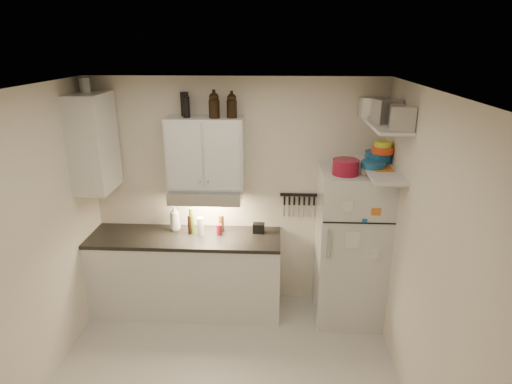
{
  "coord_description": "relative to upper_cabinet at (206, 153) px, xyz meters",
  "views": [
    {
      "loc": [
        0.45,
        -3.01,
        2.93
      ],
      "look_at": [
        0.25,
        0.9,
        1.55
      ],
      "focal_mm": 30.0,
      "sensor_mm": 36.0,
      "label": 1
    }
  ],
  "objects": [
    {
      "name": "tin_b",
      "position": [
        1.81,
        -0.65,
        0.49
      ],
      "size": [
        0.24,
        0.24,
        0.21
      ],
      "primitive_type": "cube",
      "rotation": [
        0.0,
        0.0,
        -0.18
      ],
      "color": "#AAAAAD",
      "rests_on": "shelf_hi"
    },
    {
      "name": "book_stack",
      "position": [
        1.76,
        -0.33,
        -0.09
      ],
      "size": [
        0.2,
        0.24,
        0.08
      ],
      "primitive_type": "cube",
      "rotation": [
        0.0,
        0.0,
        0.04
      ],
      "color": "orange",
      "rests_on": "fridge"
    },
    {
      "name": "red_jar",
      "position": [
        0.12,
        -0.08,
        -0.84
      ],
      "size": [
        0.08,
        0.08,
        0.12
      ],
      "primitive_type": "cylinder",
      "rotation": [
        0.0,
        0.0,
        -0.32
      ],
      "color": "maroon",
      "rests_on": "countertop"
    },
    {
      "name": "right_wall",
      "position": [
        1.91,
        -1.33,
        -0.53
      ],
      "size": [
        0.02,
        3.0,
        2.6
      ],
      "primitive_type": "cube",
      "color": "beige",
      "rests_on": "ground"
    },
    {
      "name": "oil_bottle",
      "position": [
        -0.18,
        -0.06,
        -0.76
      ],
      "size": [
        0.07,
        0.07,
        0.3
      ],
      "primitive_type": "cylinder",
      "rotation": [
        0.0,
        0.0,
        -0.29
      ],
      "color": "#506B1A",
      "rests_on": "countertop"
    },
    {
      "name": "plates",
      "position": [
        1.68,
        -0.29,
        -0.02
      ],
      "size": [
        0.24,
        0.24,
        0.06
      ],
      "primitive_type": "cylinder",
      "rotation": [
        0.0,
        0.0,
        0.03
      ],
      "color": "#175381",
      "rests_on": "shelf_lo"
    },
    {
      "name": "side_jar",
      "position": [
        -1.2,
        -0.04,
        0.7
      ],
      "size": [
        0.13,
        0.13,
        0.14
      ],
      "primitive_type": "cylinder",
      "rotation": [
        0.0,
        0.0,
        0.24
      ],
      "color": "silver",
      "rests_on": "side_cabinet"
    },
    {
      "name": "fridge",
      "position": [
        1.55,
        -0.18,
        -0.98
      ],
      "size": [
        0.7,
        0.68,
        1.7
      ],
      "primitive_type": "cube",
      "color": "silver",
      "rests_on": "floor"
    },
    {
      "name": "thermos_a",
      "position": [
        -0.18,
        -0.03,
        0.48
      ],
      "size": [
        0.08,
        0.08,
        0.21
      ],
      "primitive_type": "cylinder",
      "rotation": [
        0.0,
        0.0,
        0.14
      ],
      "color": "black",
      "rests_on": "upper_cabinet"
    },
    {
      "name": "thermos_b",
      "position": [
        -0.21,
        0.07,
        0.5
      ],
      "size": [
        0.11,
        0.11,
        0.25
      ],
      "primitive_type": "cylinder",
      "rotation": [
        0.0,
        0.0,
        -0.39
      ],
      "color": "black",
      "rests_on": "upper_cabinet"
    },
    {
      "name": "stock_pot",
      "position": [
        1.69,
        0.06,
        0.49
      ],
      "size": [
        0.35,
        0.35,
        0.19
      ],
      "primitive_type": "cylinder",
      "rotation": [
        0.0,
        0.0,
        0.42
      ],
      "color": "silver",
      "rests_on": "shelf_hi"
    },
    {
      "name": "tin_a",
      "position": [
        1.75,
        -0.32,
        0.5
      ],
      "size": [
        0.26,
        0.24,
        0.22
      ],
      "primitive_type": "cube",
      "rotation": [
        0.0,
        0.0,
        0.25
      ],
      "color": "#AAAAAD",
      "rests_on": "shelf_hi"
    },
    {
      "name": "clear_bottle",
      "position": [
        -0.08,
        -0.1,
        -0.8
      ],
      "size": [
        0.08,
        0.08,
        0.2
      ],
      "primitive_type": "cylinder",
      "rotation": [
        0.0,
        0.0,
        0.18
      ],
      "color": "silver",
      "rests_on": "countertop"
    },
    {
      "name": "bowl_yellow",
      "position": [
        1.8,
        -0.15,
        0.15
      ],
      "size": [
        0.17,
        0.17,
        0.05
      ],
      "primitive_type": "cylinder",
      "color": "#CFDB26",
      "rests_on": "bowl_orange"
    },
    {
      "name": "countertop",
      "position": [
        -0.25,
        -0.14,
        -0.93
      ],
      "size": [
        2.1,
        0.62,
        0.04
      ],
      "primitive_type": "cube",
      "color": "black",
      "rests_on": "base_cabinet"
    },
    {
      "name": "range_hood",
      "position": [
        0.0,
        -0.06,
        -0.44
      ],
      "size": [
        0.76,
        0.46,
        0.12
      ],
      "primitive_type": "cube",
      "color": "silver",
      "rests_on": "back_wall"
    },
    {
      "name": "growler_a",
      "position": [
        0.11,
        -0.05,
        0.51
      ],
      "size": [
        0.14,
        0.14,
        0.26
      ],
      "primitive_type": null,
      "rotation": [
        0.0,
        0.0,
        0.29
      ],
      "color": "black",
      "rests_on": "upper_cabinet"
    },
    {
      "name": "dutch_oven",
      "position": [
        1.42,
        -0.29,
        -0.05
      ],
      "size": [
        0.31,
        0.31,
        0.15
      ],
      "primitive_type": "cylinder",
      "rotation": [
        0.0,
        0.0,
        0.22
      ],
      "color": "maroon",
      "rests_on": "fridge"
    },
    {
      "name": "soap_bottle",
      "position": [
        -0.39,
        0.02,
        -0.74
      ],
      "size": [
        0.17,
        0.17,
        0.34
      ],
      "primitive_type": "imported",
      "rotation": [
        0.0,
        0.0,
        -0.39
      ],
      "color": "silver",
      "rests_on": "countertop"
    },
    {
      "name": "growler_b",
      "position": [
        0.28,
        -0.02,
        0.5
      ],
      "size": [
        0.13,
        0.13,
        0.25
      ],
      "primitive_type": null,
      "rotation": [
        0.0,
        0.0,
        -0.25
      ],
      "color": "black",
      "rests_on": "upper_cabinet"
    },
    {
      "name": "vinegar_bottle",
      "position": [
        -0.2,
        -0.08,
        -0.8
      ],
      "size": [
        0.05,
        0.05,
        0.21
      ],
      "primitive_type": "cylinder",
      "rotation": [
        0.0,
        0.0,
        0.23
      ],
      "color": "black",
      "rests_on": "countertop"
    },
    {
      "name": "knife_strip",
      "position": [
        1.0,
        0.15,
        -0.51
      ],
      "size": [
        0.42,
        0.02,
        0.03
      ],
      "primitive_type": "cube",
      "color": "black",
      "rests_on": "back_wall"
    },
    {
      "name": "left_wall",
      "position": [
        -1.31,
        -1.33,
        -0.53
      ],
      "size": [
        0.02,
        3.0,
        2.6
      ],
      "primitive_type": "cube",
      "color": "beige",
      "rests_on": "ground"
    },
    {
      "name": "shelf_lo",
      "position": [
        1.75,
        -0.31,
        -0.07
      ],
      "size": [
        0.3,
        0.95,
        0.03
      ],
      "primitive_type": "cube",
      "color": "silver",
      "rests_on": "right_wall"
    },
    {
      "name": "base_cabinet",
      "position": [
        -0.25,
        -0.14,
        -1.39
      ],
      "size": [
        2.1,
        0.6,
        0.88
      ],
      "primitive_type": "cube",
      "color": "silver",
      "rests_on": "floor"
    },
    {
      "name": "spice_jar",
      "position": [
        1.6,
        -0.27,
        -0.07
      ],
      "size": [
        0.07,
        0.07,
        0.11
      ],
      "primitive_type": "cylinder",
      "rotation": [
        0.0,
        0.0,
        -0.04
      ],
      "color": "silver",
      "rests_on": "fridge"
    },
    {
      "name": "pepper_mill",
      "position": [
        0.14,
        0.01,
        -0.81
      ],
      "size": [
        0.06,
        0.06,
        0.19
      ],
      "primitive_type": "cylinder",
      "rotation": [
        0.0,
        0.0,
        -0.05
      ],
      "color": "brown",
      "rests_on": "countertop"
    },
    {
      "name": "bowl_teal",
      "position": [
        1.77,
        -0.09,
        0.0
      ],
      "size": [
        0.27,
        0.27,
        0.11
      ],
      "primitive_type": "cylinder",
      "color": "#175381",
      "rests_on": "shelf_lo"
    },
    {
      "name": "ceiling",
      "position": [
        0.3,
        -1.33,
        0.78
      ],
      "size": [
        3.2,
        3.0,
        0.02
      ],
      "primitive_type": "cube",
      "color": "silver",
      "rests_on": "ground"
    },
    {
      "name": "side_cabinet",
      "position": [
        -1.14,
        -0.14,
        0.12
      ],
      "size": [
        0.33,
        0.55,
        1.0
      ],
      "primitive_type": "cube",
      "color": "silver",
      "rests_on": "left_wall"
    },
    {
      "name": "caddy",
      "position": [
        0.56,
        -0.0,
        -0.85
      ],
      "size": [
        0.13,
        0.09,
        0.11
      ],
      "primitive_type": "cube",
      "rotation": [
        0.0,
        0.0,
        -0.04
      ],
      "color": "black",
      "rests_on": "countertop"
    },
    {
      "name": "shelf_hi",
      "position": [
        1.75,
        -0.31,
        0.38
      ],
      "size": [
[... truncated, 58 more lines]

